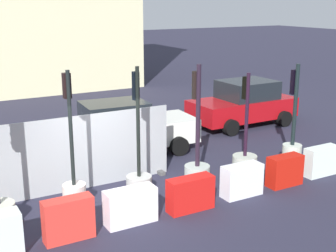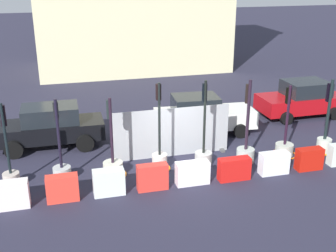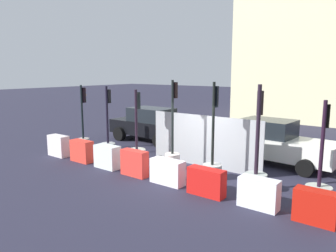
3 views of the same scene
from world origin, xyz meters
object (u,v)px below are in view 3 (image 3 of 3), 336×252
Objects in this scene: construction_barrier_4 at (168,172)px; traffic_light_0 at (83,136)px; traffic_light_1 at (108,142)px; construction_barrier_5 at (206,182)px; traffic_light_4 at (212,162)px; car_white_van at (276,143)px; traffic_light_5 at (256,172)px; traffic_light_3 at (173,154)px; traffic_light_2 at (137,151)px; construction_barrier_7 at (315,207)px; construction_barrier_0 at (59,146)px; construction_barrier_3 at (134,163)px; car_black_sedan at (150,125)px; traffic_light_6 at (319,187)px; construction_barrier_1 at (82,151)px; construction_barrier_2 at (107,157)px; construction_barrier_6 at (259,193)px.

traffic_light_0 is at bearing 167.26° from construction_barrier_4.
construction_barrier_5 is (5.86, -1.47, -0.16)m from traffic_light_1.
construction_barrier_4 is (6.03, -1.36, -0.25)m from traffic_light_0.
traffic_light_4 is 3.32m from car_white_van.
traffic_light_1 is 2.59× the size of construction_barrier_4.
traffic_light_5 reaches higher than construction_barrier_5.
traffic_light_3 is at bearing 176.39° from traffic_light_5.
construction_barrier_7 is at bearing -10.67° from traffic_light_2.
traffic_light_5 is at bearing -79.95° from car_white_van.
car_white_van is (2.75, 3.12, 0.26)m from traffic_light_3.
construction_barrier_0 is at bearing -157.57° from traffic_light_2.
car_white_van reaches higher than construction_barrier_3.
car_black_sedan reaches higher than construction_barrier_3.
construction_barrier_0 is (-10.17, -1.42, 0.01)m from traffic_light_6.
traffic_light_4 is 2.83× the size of construction_barrier_4.
traffic_light_1 is at bearing 179.83° from traffic_light_6.
construction_barrier_1 is (1.66, -1.38, -0.22)m from traffic_light_0.
construction_barrier_3 is (4.61, -1.41, -0.20)m from traffic_light_0.
construction_barrier_0 is at bearing -136.80° from traffic_light_1.
traffic_light_2 is 7.21m from construction_barrier_7.
construction_barrier_1 is 0.88× the size of construction_barrier_4.
traffic_light_1 is 2.01m from construction_barrier_2.
traffic_light_6 is at bearing 99.96° from construction_barrier_7.
traffic_light_5 is 8.50m from construction_barrier_0.
car_white_van is (1.04, 3.14, 0.27)m from traffic_light_4.
traffic_light_4 is at bearing 158.92° from construction_barrier_7.
construction_barrier_6 is 1.08× the size of construction_barrier_7.
construction_barrier_1 is at bearing -170.98° from traffic_light_6.
traffic_light_1 is 3.04× the size of construction_barrier_7.
construction_barrier_2 is (-0.31, -1.30, -0.01)m from traffic_light_2.
car_black_sedan reaches higher than construction_barrier_2.
traffic_light_6 is 7.28m from construction_barrier_2.
car_black_sedan is at bearing 67.85° from traffic_light_0.
construction_barrier_1 is 7.76m from car_white_van.
construction_barrier_3 reaches higher than construction_barrier_4.
traffic_light_2 is 2.52× the size of construction_barrier_4.
traffic_light_1 is 2.95× the size of construction_barrier_0.
traffic_light_6 is 2.91× the size of construction_barrier_7.
traffic_light_5 reaches higher than traffic_light_0.
construction_barrier_0 reaches higher than construction_barrier_4.
construction_barrier_3 is 5.94m from construction_barrier_7.
traffic_light_4 is 1.60m from construction_barrier_5.
car_white_van is at bearing 71.59° from traffic_light_4.
traffic_light_3 reaches higher than construction_barrier_6.
traffic_light_5 reaches higher than car_black_sedan.
car_white_van is (1.92, 4.50, 0.43)m from construction_barrier_4.
traffic_light_2 is at bearing 22.43° from construction_barrier_0.
traffic_light_5 is 2.78m from construction_barrier_4.
construction_barrier_7 is (1.43, -0.02, 0.00)m from construction_barrier_6.
traffic_light_3 is at bearing 179.56° from traffic_light_4.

